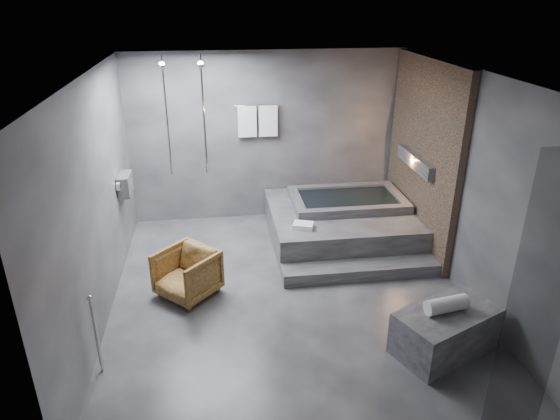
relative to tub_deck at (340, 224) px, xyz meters
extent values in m
plane|color=#2C2C2F|center=(-1.05, -1.45, -0.25)|extent=(5.00, 5.00, 0.00)
cube|color=#4A4A4C|center=(-1.05, -1.45, 2.55)|extent=(4.50, 5.00, 0.04)
cube|color=#36363B|center=(-1.05, 1.05, 1.15)|extent=(4.50, 0.04, 2.80)
cube|color=#36363B|center=(-1.05, -3.95, 1.15)|extent=(4.50, 0.04, 2.80)
cube|color=#36363B|center=(-3.30, -1.45, 1.15)|extent=(0.04, 5.00, 2.80)
cube|color=#36363B|center=(1.20, -1.45, 1.15)|extent=(0.04, 5.00, 2.80)
cube|color=#8D6E53|center=(1.14, -0.20, 1.15)|extent=(0.10, 2.40, 2.78)
cube|color=#FF9938|center=(1.06, -0.20, 1.05)|extent=(0.14, 1.20, 0.20)
cube|color=gray|center=(-3.21, -0.05, 0.85)|extent=(0.16, 0.42, 0.30)
imported|color=beige|center=(-3.20, -0.15, 0.80)|extent=(0.08, 0.08, 0.21)
imported|color=beige|center=(-3.20, 0.05, 0.78)|extent=(0.07, 0.07, 0.15)
cylinder|color=silver|center=(-2.05, 0.60, 1.65)|extent=(0.04, 0.04, 1.80)
cylinder|color=silver|center=(-2.60, 0.60, 1.65)|extent=(0.04, 0.04, 1.80)
cylinder|color=silver|center=(-1.20, 0.99, 1.70)|extent=(0.75, 0.02, 0.02)
cube|color=white|center=(-1.37, 0.97, 1.45)|extent=(0.30, 0.06, 0.50)
cube|color=white|center=(-1.03, 0.97, 1.45)|extent=(0.30, 0.06, 0.50)
cylinder|color=silver|center=(-3.20, -2.65, 0.20)|extent=(0.04, 0.04, 0.90)
cube|color=black|center=(0.60, -3.90, 1.10)|extent=(0.55, 0.01, 2.60)
cube|color=#313133|center=(0.00, 0.00, 0.00)|extent=(2.20, 2.00, 0.50)
cube|color=#313133|center=(0.00, -1.18, -0.16)|extent=(2.20, 0.36, 0.18)
cube|color=#363639|center=(0.47, -2.80, 0.00)|extent=(1.27, 1.01, 0.50)
imported|color=#4F3213|center=(-2.35, -1.32, 0.06)|extent=(0.96, 0.96, 0.62)
cylinder|color=white|center=(0.44, -2.80, 0.34)|extent=(0.49, 0.24, 0.17)
cube|color=white|center=(-0.71, -0.59, 0.29)|extent=(0.34, 0.29, 0.08)
camera|label=1|loc=(-1.91, -6.95, 3.40)|focal=32.00mm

